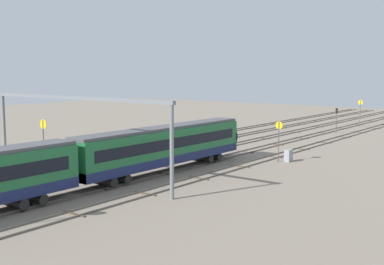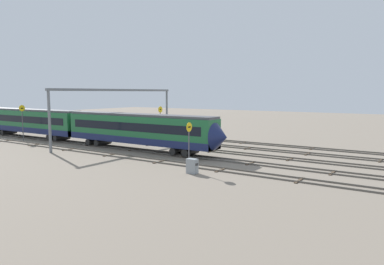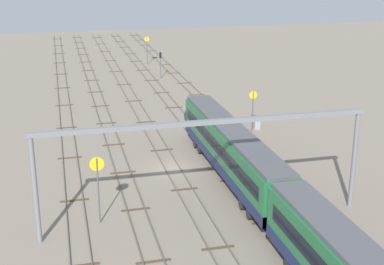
% 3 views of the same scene
% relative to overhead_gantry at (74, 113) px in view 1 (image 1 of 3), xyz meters
% --- Properties ---
extents(ground_plane, '(205.35, 205.35, 0.00)m').
position_rel_overhead_gantry_xyz_m(ground_plane, '(11.76, 0.13, -6.64)').
color(ground_plane, gray).
extents(track_near_foreground, '(189.35, 2.40, 0.16)m').
position_rel_overhead_gantry_xyz_m(track_near_foreground, '(11.76, -9.44, -6.57)').
color(track_near_foreground, '#59544C').
rests_on(track_near_foreground, ground).
extents(track_with_train, '(189.35, 2.40, 0.16)m').
position_rel_overhead_gantry_xyz_m(track_with_train, '(11.76, -4.66, -6.56)').
color(track_with_train, '#59544C').
rests_on(track_with_train, ground).
extents(track_middle, '(189.35, 2.40, 0.16)m').
position_rel_overhead_gantry_xyz_m(track_middle, '(11.76, 0.13, -6.56)').
color(track_middle, '#59544C').
rests_on(track_middle, ground).
extents(track_second_far, '(189.35, 2.40, 0.16)m').
position_rel_overhead_gantry_xyz_m(track_second_far, '(11.76, 4.92, -6.56)').
color(track_second_far, '#59544C').
rests_on(track_second_far, ground).
extents(track_far_background, '(189.35, 2.40, 0.16)m').
position_rel_overhead_gantry_xyz_m(track_far_background, '(11.76, 9.71, -6.56)').
color(track_far_background, '#59544C').
rests_on(track_far_background, ground).
extents(overhead_gantry, '(0.40, 25.45, 8.35)m').
position_rel_overhead_gantry_xyz_m(overhead_gantry, '(0.00, 0.00, 0.00)').
color(overhead_gantry, slate).
rests_on(overhead_gantry, ground).
extents(speed_sign_near_foreground, '(0.14, 0.89, 5.18)m').
position_rel_overhead_gantry_xyz_m(speed_sign_near_foreground, '(64.36, -6.27, -3.30)').
color(speed_sign_near_foreground, '#4C4C51').
rests_on(speed_sign_near_foreground, ground).
extents(speed_sign_mid_trackside, '(0.14, 0.92, 4.85)m').
position_rel_overhead_gantry_xyz_m(speed_sign_mid_trackside, '(21.00, -11.43, -3.47)').
color(speed_sign_mid_trackside, '#4C4C51').
rests_on(speed_sign_mid_trackside, ground).
extents(speed_sign_distant_end, '(0.14, 1.09, 5.42)m').
position_rel_overhead_gantry_xyz_m(speed_sign_distant_end, '(2.02, 7.92, -3.00)').
color(speed_sign_distant_end, '#4C4C51').
rests_on(speed_sign_distant_end, ground).
extents(signal_light_trackside_departure, '(0.31, 0.32, 4.36)m').
position_rel_overhead_gantry_xyz_m(signal_light_trackside_departure, '(51.88, -6.44, -3.77)').
color(signal_light_trackside_departure, '#4C4C51').
rests_on(signal_light_trackside_departure, ground).
extents(relay_cabinet, '(1.05, 0.68, 1.44)m').
position_rel_overhead_gantry_xyz_m(relay_cabinet, '(21.94, -12.27, -5.92)').
color(relay_cabinet, gray).
rests_on(relay_cabinet, ground).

